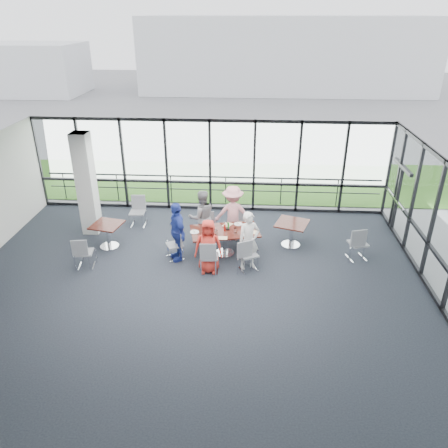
# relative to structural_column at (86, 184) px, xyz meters

# --- Properties ---
(floor) EXTENTS (12.00, 10.00, 0.02)m
(floor) POSITION_rel_structural_column_xyz_m (3.60, -3.00, -1.61)
(floor) COLOR black
(floor) RESTS_ON ground
(ceiling) EXTENTS (12.00, 10.00, 0.04)m
(ceiling) POSITION_rel_structural_column_xyz_m (3.60, -3.00, 1.60)
(ceiling) COLOR silver
(ceiling) RESTS_ON ground
(wall_front) EXTENTS (12.00, 0.10, 3.20)m
(wall_front) POSITION_rel_structural_column_xyz_m (3.60, -8.00, 0.00)
(wall_front) COLOR silver
(wall_front) RESTS_ON ground
(curtain_wall_back) EXTENTS (12.00, 0.10, 3.20)m
(curtain_wall_back) POSITION_rel_structural_column_xyz_m (3.60, 2.00, 0.00)
(curtain_wall_back) COLOR white
(curtain_wall_back) RESTS_ON ground
(exit_door) EXTENTS (0.12, 1.60, 2.10)m
(exit_door) POSITION_rel_structural_column_xyz_m (9.60, 0.75, -0.55)
(exit_door) COLOR black
(exit_door) RESTS_ON ground
(structural_column) EXTENTS (0.50, 0.50, 3.20)m
(structural_column) POSITION_rel_structural_column_xyz_m (0.00, 0.00, 0.00)
(structural_column) COLOR silver
(structural_column) RESTS_ON ground
(apron) EXTENTS (80.00, 70.00, 0.02)m
(apron) POSITION_rel_structural_column_xyz_m (3.60, 7.00, -1.62)
(apron) COLOR slate
(apron) RESTS_ON ground
(grass_strip) EXTENTS (80.00, 5.00, 0.01)m
(grass_strip) POSITION_rel_structural_column_xyz_m (3.60, 5.00, -1.59)
(grass_strip) COLOR #2D5D19
(grass_strip) RESTS_ON ground
(hangar_main) EXTENTS (24.00, 10.00, 6.00)m
(hangar_main) POSITION_rel_structural_column_xyz_m (7.60, 29.00, 1.40)
(hangar_main) COLOR silver
(hangar_main) RESTS_ON ground
(hangar_aux) EXTENTS (10.00, 6.00, 4.00)m
(hangar_aux) POSITION_rel_structural_column_xyz_m (-14.40, 25.00, 0.40)
(hangar_aux) COLOR silver
(hangar_aux) RESTS_ON ground
(guard_rail) EXTENTS (12.00, 0.06, 0.06)m
(guard_rail) POSITION_rel_structural_column_xyz_m (3.60, 2.60, -1.10)
(guard_rail) COLOR #2D2D33
(guard_rail) RESTS_ON ground
(main_table) EXTENTS (2.10, 1.45, 0.75)m
(main_table) POSITION_rel_structural_column_xyz_m (4.30, -1.15, -0.98)
(main_table) COLOR #37130B
(main_table) RESTS_ON ground
(side_table_left) EXTENTS (0.97, 0.97, 0.75)m
(side_table_left) POSITION_rel_structural_column_xyz_m (0.83, -0.97, -0.97)
(side_table_left) COLOR #37130B
(side_table_left) RESTS_ON ground
(side_table_right) EXTENTS (1.13, 1.13, 0.75)m
(side_table_right) POSITION_rel_structural_column_xyz_m (6.26, -0.52, -0.96)
(side_table_right) COLOR #37130B
(side_table_right) RESTS_ON ground
(diner_near_left) EXTENTS (0.75, 0.50, 1.52)m
(diner_near_left) POSITION_rel_structural_column_xyz_m (3.94, -2.13, -0.84)
(diner_near_left) COLOR red
(diner_near_left) RESTS_ON ground
(diner_near_right) EXTENTS (0.73, 0.64, 1.65)m
(diner_near_right) POSITION_rel_structural_column_xyz_m (5.00, -1.86, -0.78)
(diner_near_right) COLOR silver
(diner_near_right) RESTS_ON ground
(diner_far_left) EXTENTS (0.94, 0.76, 1.68)m
(diner_far_left) POSITION_rel_structural_column_xyz_m (3.58, -0.50, -0.76)
(diner_far_left) COLOR slate
(diner_far_left) RESTS_ON ground
(diner_far_right) EXTENTS (1.19, 0.72, 1.74)m
(diner_far_right) POSITION_rel_structural_column_xyz_m (4.49, -0.23, -0.73)
(diner_far_right) COLOR pink
(diner_far_right) RESTS_ON ground
(diner_end) EXTENTS (0.96, 1.15, 1.73)m
(diner_end) POSITION_rel_structural_column_xyz_m (3.00, -1.52, -0.74)
(diner_end) COLOR navy
(diner_end) RESTS_ON ground
(chair_main_nl) EXTENTS (0.49, 0.49, 0.93)m
(chair_main_nl) POSITION_rel_structural_column_xyz_m (3.96, -2.14, -1.14)
(chair_main_nl) COLOR gray
(chair_main_nl) RESTS_ON ground
(chair_main_nr) EXTENTS (0.61, 0.61, 0.93)m
(chair_main_nr) POSITION_rel_structural_column_xyz_m (4.99, -1.98, -1.13)
(chair_main_nr) COLOR gray
(chair_main_nr) RESTS_ON ground
(chair_main_fl) EXTENTS (0.48, 0.48, 0.84)m
(chair_main_fl) POSITION_rel_structural_column_xyz_m (3.68, -0.34, -1.18)
(chair_main_fl) COLOR gray
(chair_main_fl) RESTS_ON ground
(chair_main_fr) EXTENTS (0.50, 0.50, 0.88)m
(chair_main_fr) POSITION_rel_structural_column_xyz_m (4.54, -0.14, -1.16)
(chair_main_fr) COLOR gray
(chair_main_fr) RESTS_ON ground
(chair_main_end) EXTENTS (0.56, 0.56, 0.86)m
(chair_main_end) POSITION_rel_structural_column_xyz_m (2.91, -1.51, -1.17)
(chair_main_end) COLOR gray
(chair_main_end) RESTS_ON ground
(chair_spare_la) EXTENTS (0.50, 0.50, 0.90)m
(chair_spare_la) POSITION_rel_structural_column_xyz_m (0.54, -2.13, -1.15)
(chair_spare_la) COLOR gray
(chair_spare_la) RESTS_ON ground
(chair_spare_lb) EXTENTS (0.50, 0.50, 0.98)m
(chair_spare_lb) POSITION_rel_structural_column_xyz_m (1.36, 0.47, -1.11)
(chair_spare_lb) COLOR gray
(chair_spare_lb) RESTS_ON ground
(chair_spare_r) EXTENTS (0.59, 0.59, 0.98)m
(chair_spare_r) POSITION_rel_structural_column_xyz_m (8.06, -1.19, -1.11)
(chair_spare_r) COLOR gray
(chair_spare_r) RESTS_ON ground
(plate_nl) EXTENTS (0.25, 0.25, 0.01)m
(plate_nl) POSITION_rel_structural_column_xyz_m (3.90, -1.56, -0.84)
(plate_nl) COLOR white
(plate_nl) RESTS_ON main_table
(plate_nr) EXTENTS (0.27, 0.27, 0.01)m
(plate_nr) POSITION_rel_structural_column_xyz_m (4.96, -1.40, -0.84)
(plate_nr) COLOR white
(plate_nr) RESTS_ON main_table
(plate_fl) EXTENTS (0.26, 0.26, 0.01)m
(plate_fl) POSITION_rel_structural_column_xyz_m (3.77, -0.90, -0.84)
(plate_fl) COLOR white
(plate_fl) RESTS_ON main_table
(plate_fr) EXTENTS (0.25, 0.25, 0.01)m
(plate_fr) POSITION_rel_structural_column_xyz_m (4.67, -0.72, -0.84)
(plate_fr) COLOR white
(plate_fr) RESTS_ON main_table
(plate_end) EXTENTS (0.26, 0.26, 0.01)m
(plate_end) POSITION_rel_structural_column_xyz_m (3.46, -1.32, -0.84)
(plate_end) COLOR white
(plate_end) RESTS_ON main_table
(tumbler_a) EXTENTS (0.07, 0.07, 0.13)m
(tumbler_a) POSITION_rel_structural_column_xyz_m (4.08, -1.40, -0.78)
(tumbler_a) COLOR white
(tumbler_a) RESTS_ON main_table
(tumbler_b) EXTENTS (0.07, 0.07, 0.15)m
(tumbler_b) POSITION_rel_structural_column_xyz_m (4.61, -1.28, -0.78)
(tumbler_b) COLOR white
(tumbler_b) RESTS_ON main_table
(tumbler_c) EXTENTS (0.08, 0.08, 0.15)m
(tumbler_c) POSITION_rel_structural_column_xyz_m (4.34, -0.92, -0.77)
(tumbler_c) COLOR white
(tumbler_c) RESTS_ON main_table
(tumbler_d) EXTENTS (0.07, 0.07, 0.15)m
(tumbler_d) POSITION_rel_structural_column_xyz_m (3.73, -1.46, -0.78)
(tumbler_d) COLOR white
(tumbler_d) RESTS_ON main_table
(menu_a) EXTENTS (0.29, 0.21, 0.00)m
(menu_a) POSITION_rel_structural_column_xyz_m (4.26, -1.62, -0.85)
(menu_a) COLOR white
(menu_a) RESTS_ON main_table
(menu_b) EXTENTS (0.36, 0.28, 0.00)m
(menu_b) POSITION_rel_structural_column_xyz_m (5.11, -1.20, -0.85)
(menu_b) COLOR white
(menu_b) RESTS_ON main_table
(menu_c) EXTENTS (0.34, 0.38, 0.00)m
(menu_c) POSITION_rel_structural_column_xyz_m (4.36, -0.78, -0.85)
(menu_c) COLOR white
(menu_c) RESTS_ON main_table
(condiment_caddy) EXTENTS (0.10, 0.07, 0.04)m
(condiment_caddy) POSITION_rel_structural_column_xyz_m (4.39, -1.11, -0.83)
(condiment_caddy) COLOR black
(condiment_caddy) RESTS_ON main_table
(ketchup_bottle) EXTENTS (0.06, 0.06, 0.18)m
(ketchup_bottle) POSITION_rel_structural_column_xyz_m (4.30, -1.14, -0.76)
(ketchup_bottle) COLOR maroon
(ketchup_bottle) RESTS_ON main_table
(green_bottle) EXTENTS (0.05, 0.05, 0.20)m
(green_bottle) POSITION_rel_structural_column_xyz_m (4.40, -1.06, -0.75)
(green_bottle) COLOR #1F7B26
(green_bottle) RESTS_ON main_table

